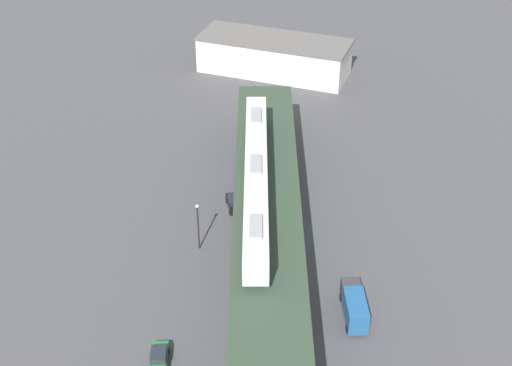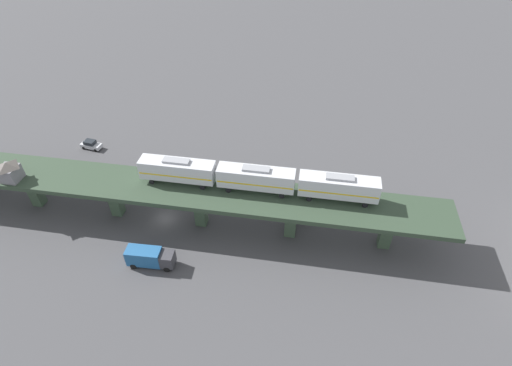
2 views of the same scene
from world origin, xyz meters
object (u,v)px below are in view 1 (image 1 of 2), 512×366
object	(u,v)px
delivery_truck	(354,305)
warehouse_building	(274,56)
street_car_green	(159,358)
subway_train	(256,176)
street_car_black	(234,203)
street_lamp	(198,223)

from	to	relation	value
delivery_truck	warehouse_building	world-z (taller)	warehouse_building
street_car_green	warehouse_building	distance (m)	74.63
street_car_green	warehouse_building	size ratio (longest dim) A/B	0.16
subway_train	delivery_truck	xyz separation A→B (m)	(14.89, -10.57, -8.25)
street_car_green	warehouse_building	bearing A→B (deg)	95.95
subway_train	street_car_black	xyz separation A→B (m)	(-4.92, 5.88, -9.07)
street_car_green	street_lamp	world-z (taller)	street_lamp
street_car_black	delivery_truck	distance (m)	25.76
street_car_green	street_lamp	distance (m)	20.10
delivery_truck	street_lamp	bearing A→B (deg)	162.66
delivery_truck	street_lamp	world-z (taller)	street_lamp
warehouse_building	street_lamp	bearing A→B (deg)	-84.78
street_car_green	street_lamp	bearing A→B (deg)	97.96
street_car_green	street_lamp	xyz separation A→B (m)	(-2.75, 19.66, 3.17)
street_car_black	warehouse_building	size ratio (longest dim) A/B	0.16
subway_train	warehouse_building	bearing A→B (deg)	102.81
street_car_green	delivery_truck	world-z (taller)	delivery_truck
street_car_black	street_lamp	size ratio (longest dim) A/B	0.68
street_car_black	street_car_green	bearing A→B (deg)	-87.79
street_car_green	delivery_truck	size ratio (longest dim) A/B	0.63
subway_train	street_car_green	xyz separation A→B (m)	(-3.79, -23.54, -9.07)
subway_train	street_car_black	bearing A→B (deg)	129.94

